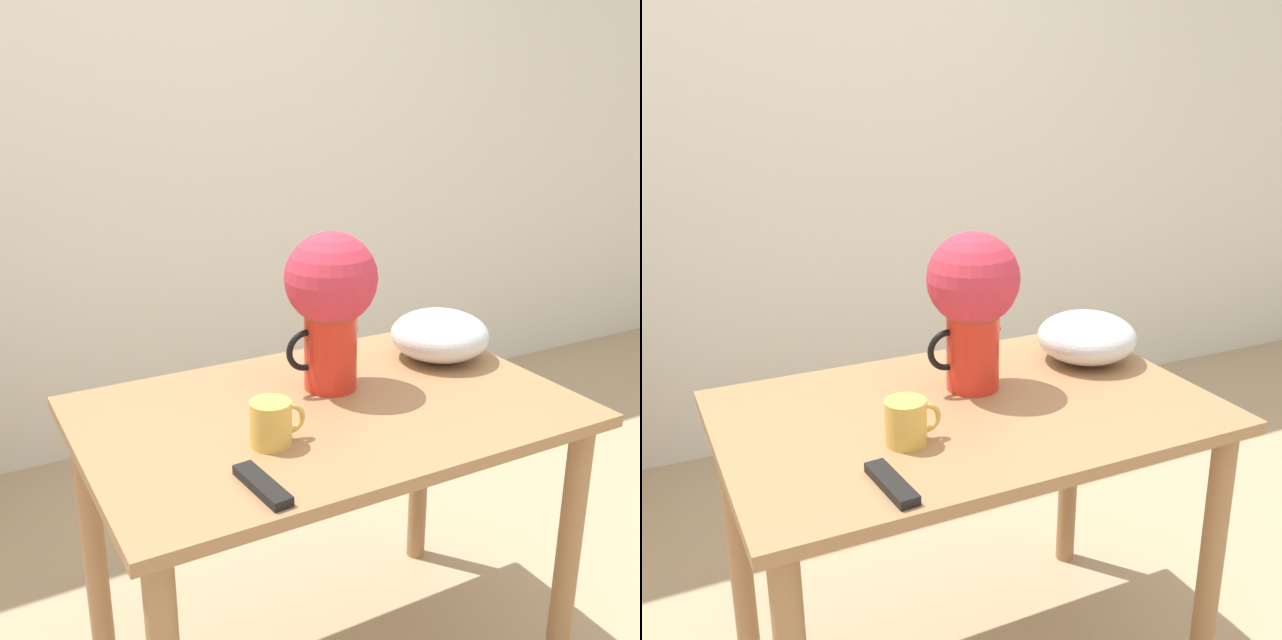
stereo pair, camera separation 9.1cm
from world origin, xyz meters
The scene contains 6 objects.
wall_back centered at (0.00, 1.83, 1.30)m, with size 8.00×0.05×2.60m.
table centered at (-0.11, 0.24, 0.66)m, with size 1.16×0.75×0.79m.
flower_vase centered at (-0.05, 0.34, 1.04)m, with size 0.24×0.23×0.40m.
coffee_mug centered at (-0.31, 0.13, 0.85)m, with size 0.13×0.09×0.10m.
white_bowl centered at (0.31, 0.37, 0.86)m, with size 0.27×0.27×0.14m.
remote_control centered at (-0.41, -0.03, 0.80)m, with size 0.06×0.17×0.02m.
Camera 2 is at (-0.84, -1.22, 1.55)m, focal length 42.00 mm.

